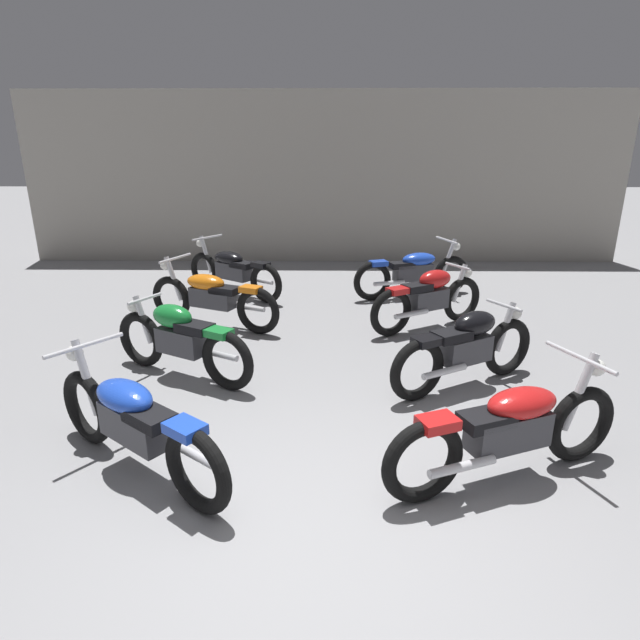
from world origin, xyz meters
name	(u,v)px	position (x,y,z in m)	size (l,w,h in m)	color
ground_plane	(313,549)	(0.00, 0.00, 0.00)	(60.00, 60.00, 0.00)	gray
back_wall	(324,179)	(0.00, 8.95, 1.80)	(12.99, 0.24, 3.60)	#9E998E
motorcycle_left_row_0	(134,422)	(-1.43, 0.84, 0.45)	(1.79, 1.40, 0.97)	black
motorcycle_left_row_1	(180,339)	(-1.55, 2.65, 0.46)	(1.78, 1.04, 0.88)	black
motorcycle_left_row_2	(212,296)	(-1.57, 4.38, 0.45)	(2.03, 1.05, 0.97)	black
motorcycle_left_row_3	(233,270)	(-1.56, 6.02, 0.45)	(1.83, 1.35, 0.97)	black
motorcycle_right_row_0	(510,428)	(1.50, 0.79, 0.45)	(2.06, 1.00, 0.97)	black
motorcycle_right_row_1	(467,347)	(1.58, 2.45, 0.46)	(1.76, 1.07, 0.88)	black
motorcycle_right_row_2	(429,297)	(1.53, 4.35, 0.46)	(1.76, 1.09, 0.88)	black
motorcycle_right_row_3	(414,271)	(1.56, 5.98, 0.45)	(2.09, 0.92, 0.97)	black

